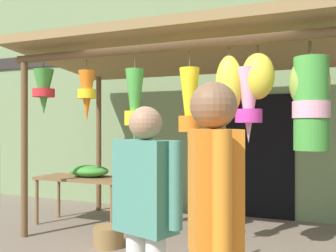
# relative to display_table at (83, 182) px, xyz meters

# --- Properties ---
(shop_facade) EXTENTS (12.26, 0.29, 4.58)m
(shop_facade) POSITION_rel_display_table_xyz_m (1.89, 1.65, 1.65)
(shop_facade) COLOR #7A9360
(shop_facade) RESTS_ON ground_plane
(market_stall_canopy) EXTENTS (4.46, 2.30, 2.68)m
(market_stall_canopy) POSITION_rel_display_table_xyz_m (1.81, -0.18, 1.60)
(market_stall_canopy) COLOR brown
(market_stall_canopy) RESTS_ON ground_plane
(display_table) EXTENTS (1.42, 0.61, 0.72)m
(display_table) POSITION_rel_display_table_xyz_m (0.00, 0.00, 0.00)
(display_table) COLOR brown
(display_table) RESTS_ON ground_plane
(flower_heap_on_table) EXTENTS (0.63, 0.44, 0.17)m
(flower_heap_on_table) POSITION_rel_display_table_xyz_m (0.08, 0.06, 0.17)
(flower_heap_on_table) COLOR green
(flower_heap_on_table) RESTS_ON display_table
(folding_chair) EXTENTS (0.50, 0.50, 0.84)m
(folding_chair) POSITION_rel_display_table_xyz_m (2.35, -1.14, -0.14)
(folding_chair) COLOR #AD1E1E
(folding_chair) RESTS_ON ground_plane
(wicker_basket_by_table) EXTENTS (0.37, 0.37, 0.25)m
(wicker_basket_by_table) POSITION_rel_display_table_xyz_m (0.92, -0.76, -0.52)
(wicker_basket_by_table) COLOR olive
(wicker_basket_by_table) RESTS_ON ground_plane
(wicker_basket_spare) EXTENTS (0.43, 0.43, 0.29)m
(wicker_basket_spare) POSITION_rel_display_table_xyz_m (1.12, -0.14, -0.50)
(wicker_basket_spare) COLOR olive
(wicker_basket_spare) RESTS_ON ground_plane
(vendor_in_orange) EXTENTS (0.57, 0.33, 1.62)m
(vendor_in_orange) POSITION_rel_display_table_xyz_m (2.35, -2.61, 0.31)
(vendor_in_orange) COLOR silver
(vendor_in_orange) RESTS_ON ground_plane
(shopper_by_bananas) EXTENTS (0.37, 0.55, 1.70)m
(shopper_by_bananas) POSITION_rel_display_table_xyz_m (2.94, -3.05, 0.37)
(shopper_by_bananas) COLOR #4C8E7A
(shopper_by_bananas) RESTS_ON ground_plane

